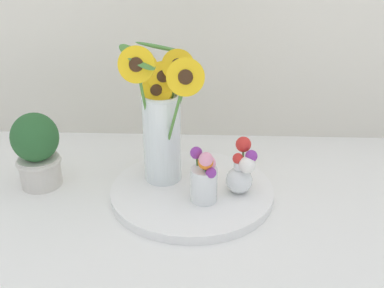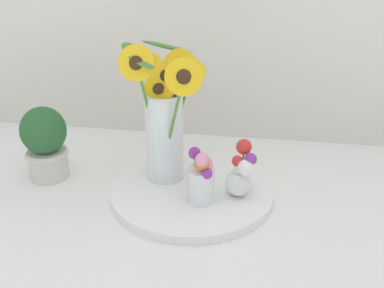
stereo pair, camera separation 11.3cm
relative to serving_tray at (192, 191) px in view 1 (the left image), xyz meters
name	(u,v)px [view 1 (the left image)]	position (x,y,z in m)	size (l,w,h in m)	color
ground_plane	(200,208)	(0.02, -0.06, -0.01)	(6.00, 6.00, 0.00)	white
serving_tray	(192,191)	(0.00, 0.00, 0.00)	(0.43, 0.43, 0.02)	white
mason_jar_sunflowers	(162,120)	(-0.08, 0.04, 0.18)	(0.23, 0.23, 0.38)	silver
vase_small_center	(204,176)	(0.03, -0.06, 0.08)	(0.07, 0.07, 0.14)	white
vase_bulb_right	(241,171)	(0.13, -0.02, 0.07)	(0.08, 0.08, 0.14)	white
potted_plant	(37,149)	(-0.42, 0.04, 0.10)	(0.12, 0.12, 0.21)	beige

